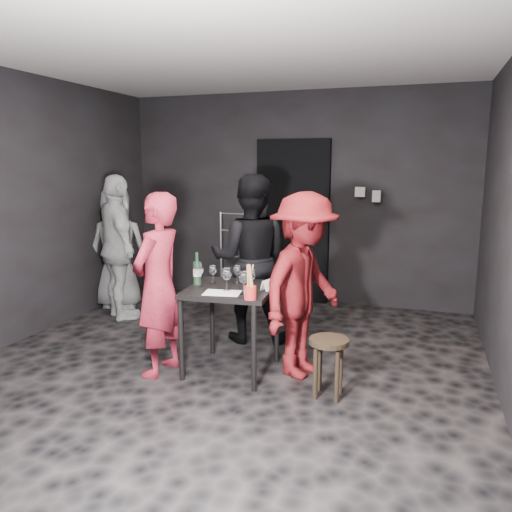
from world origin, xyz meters
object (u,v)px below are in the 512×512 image
(hand_truck, at_px, (233,284))
(man_maroon, at_px, (304,281))
(tasting_table, at_px, (231,299))
(bystander_grey, at_px, (118,248))
(server_red, at_px, (158,281))
(bystander_cream, at_px, (118,239))
(wine_bottle, at_px, (197,272))
(stool, at_px, (329,352))
(breadstick_cup, at_px, (250,283))
(woman_black, at_px, (250,248))

(hand_truck, relative_size, man_maroon, 0.71)
(tasting_table, bearing_deg, bystander_grey, 146.06)
(man_maroon, height_order, bystander_grey, man_maroon)
(tasting_table, relative_size, bystander_grey, 0.50)
(server_red, distance_m, bystander_cream, 1.74)
(server_red, xyz_separation_m, wine_bottle, (0.26, 0.23, 0.05))
(server_red, relative_size, bystander_cream, 0.87)
(tasting_table, height_order, stool, tasting_table)
(server_red, height_order, breadstick_cup, server_red)
(server_red, distance_m, woman_black, 1.15)
(hand_truck, distance_m, bystander_grey, 1.55)
(server_red, bearing_deg, man_maroon, 112.65)
(woman_black, distance_m, wine_bottle, 0.85)
(stool, height_order, man_maroon, man_maroon)
(stool, bearing_deg, bystander_cream, 155.52)
(man_maroon, relative_size, bystander_cream, 0.87)
(woman_black, height_order, bystander_cream, woman_black)
(stool, relative_size, breadstick_cup, 1.58)
(woman_black, relative_size, wine_bottle, 6.61)
(woman_black, distance_m, breadstick_cup, 1.19)
(woman_black, height_order, man_maroon, woman_black)
(tasting_table, xyz_separation_m, woman_black, (-0.11, 0.81, 0.30))
(bystander_grey, bearing_deg, stool, 135.03)
(hand_truck, height_order, man_maroon, man_maroon)
(tasting_table, distance_m, wine_bottle, 0.37)
(tasting_table, distance_m, bystander_cream, 2.07)
(stool, bearing_deg, wine_bottle, 169.83)
(bystander_grey, distance_m, wine_bottle, 2.25)
(woman_black, bearing_deg, bystander_cream, -19.43)
(stool, xyz_separation_m, man_maroon, (-0.29, 0.36, 0.46))
(tasting_table, height_order, server_red, server_red)
(server_red, bearing_deg, woman_black, 161.62)
(tasting_table, xyz_separation_m, man_maroon, (0.61, 0.14, 0.17))
(wine_bottle, bearing_deg, bystander_grey, 141.51)
(wine_bottle, bearing_deg, woman_black, 76.33)
(woman_black, height_order, wine_bottle, woman_black)
(tasting_table, distance_m, bystander_grey, 2.49)
(server_red, xyz_separation_m, breadstick_cup, (0.85, -0.07, 0.07))
(stool, distance_m, bystander_grey, 3.40)
(bystander_grey, relative_size, breadstick_cup, 5.09)
(server_red, bearing_deg, hand_truck, -168.39)
(man_maroon, relative_size, bystander_grey, 1.08)
(stool, xyz_separation_m, wine_bottle, (-1.21, 0.22, 0.50))
(bystander_cream, bearing_deg, wine_bottle, -173.07)
(woman_black, bearing_deg, tasting_table, 84.72)
(woman_black, bearing_deg, bystander_grey, -29.49)
(breadstick_cup, bearing_deg, bystander_grey, 144.17)
(hand_truck, height_order, bystander_cream, bystander_cream)
(hand_truck, distance_m, breadstick_cup, 2.80)
(tasting_table, relative_size, bystander_cream, 0.40)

